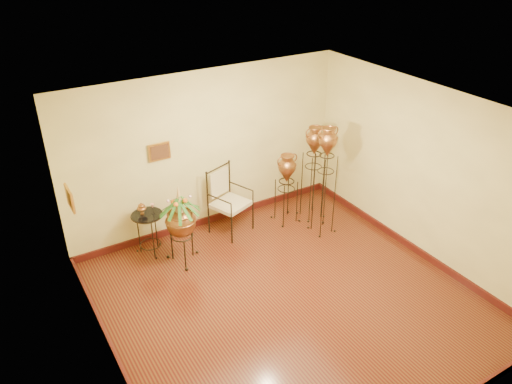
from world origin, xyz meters
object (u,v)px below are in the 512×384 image
amphora_mid (313,172)px  side_table (149,232)px  planter_urn (181,220)px  armchair (231,202)px  amphora_tall (325,180)px

amphora_mid → side_table: bearing=171.8°
amphora_mid → side_table: size_ratio=1.94×
planter_urn → armchair: 1.16m
amphora_mid → side_table: (-2.96, 0.43, -0.52)m
planter_urn → amphora_tall: bearing=-10.0°
planter_urn → side_table: 0.74m
amphora_mid → armchair: bearing=168.7°
planter_urn → side_table: bearing=126.4°
armchair → amphora_mid: bearing=-32.0°
armchair → side_table: 1.47m
armchair → side_table: bearing=154.5°
armchair → side_table: size_ratio=1.28×
side_table → amphora_tall: bearing=-18.3°
amphora_mid → planter_urn: amphora_mid is taller
amphora_mid → side_table: amphora_mid is taller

